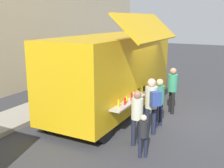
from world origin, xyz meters
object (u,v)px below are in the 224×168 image
at_px(customer_rear_waiting, 137,113).
at_px(child_near_queue, 143,132).
at_px(customer_front_ordering, 159,98).
at_px(food_truck_main, 113,71).
at_px(customer_extra_browsing, 172,86).
at_px(customer_mid_with_backpack, 152,101).
at_px(trash_bin, 111,75).

distance_m(customer_rear_waiting, child_near_queue, 0.77).
bearing_deg(child_near_queue, customer_rear_waiting, -4.23).
bearing_deg(customer_front_ordering, food_truck_main, 5.19).
relative_size(customer_extra_browsing, child_near_queue, 1.49).
relative_size(customer_mid_with_backpack, child_near_queue, 1.53).
bearing_deg(child_near_queue, customer_front_ordering, -31.59).
bearing_deg(customer_rear_waiting, customer_extra_browsing, -54.26).
relative_size(food_truck_main, trash_bin, 7.09).
xyz_separation_m(trash_bin, customer_front_ordering, (-4.78, -4.37, 0.51)).
bearing_deg(customer_front_ordering, trash_bin, -24.71).
distance_m(customer_mid_with_backpack, customer_extra_browsing, 2.32).
bearing_deg(customer_extra_browsing, customer_rear_waiting, 51.89).
height_order(food_truck_main, customer_front_ordering, food_truck_main).
height_order(customer_front_ordering, customer_mid_with_backpack, customer_mid_with_backpack).
xyz_separation_m(customer_rear_waiting, customer_extra_browsing, (3.13, -0.09, 0.08)).
height_order(customer_front_ordering, customer_rear_waiting, customer_front_ordering).
height_order(trash_bin, customer_rear_waiting, customer_rear_waiting).
xyz_separation_m(customer_front_ordering, customer_mid_with_backpack, (-0.79, -0.03, 0.12)).
bearing_deg(customer_extra_browsing, customer_mid_with_backpack, 54.33).
distance_m(food_truck_main, customer_mid_with_backpack, 2.58).
bearing_deg(food_truck_main, trash_bin, 28.67).
relative_size(customer_front_ordering, customer_extra_browsing, 0.93).
bearing_deg(trash_bin, customer_mid_with_backpack, -141.71).
xyz_separation_m(customer_rear_waiting, child_near_queue, (-0.59, -0.43, -0.26)).
distance_m(trash_bin, customer_mid_with_backpack, 7.14).
bearing_deg(customer_extra_browsing, trash_bin, -73.10).
bearing_deg(customer_rear_waiting, food_truck_main, -11.68).
height_order(trash_bin, customer_mid_with_backpack, customer_mid_with_backpack).
relative_size(customer_mid_with_backpack, customer_rear_waiting, 1.12).
distance_m(customer_front_ordering, customer_rear_waiting, 1.61).
distance_m(food_truck_main, trash_bin, 4.87).
distance_m(customer_rear_waiting, customer_extra_browsing, 3.14).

